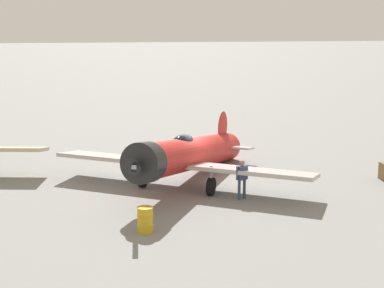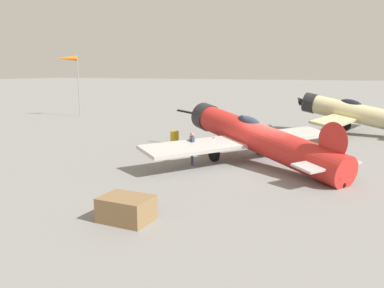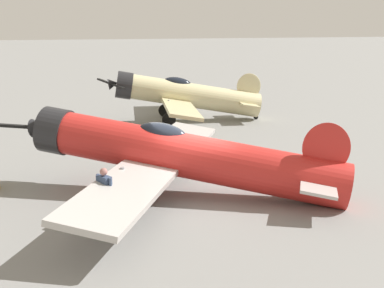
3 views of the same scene
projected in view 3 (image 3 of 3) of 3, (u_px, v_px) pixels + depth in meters
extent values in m
plane|color=gray|center=(192.00, 194.00, 17.01)|extent=(400.00, 400.00, 0.00)
cylinder|color=red|center=(192.00, 157.00, 16.69)|extent=(9.74, 6.96, 2.89)
cylinder|color=#232326|center=(56.00, 131.00, 17.63)|extent=(1.82, 1.99, 1.75)
cone|color=#232326|center=(40.00, 128.00, 17.76)|extent=(0.90, 0.92, 0.75)
cube|color=black|center=(36.00, 127.00, 17.79)|extent=(3.25, 0.48, 0.49)
ellipsoid|color=black|center=(162.00, 133.00, 16.73)|extent=(1.91, 1.59, 0.90)
cube|color=#BCB7B2|center=(157.00, 162.00, 17.03)|extent=(8.16, 11.34, 0.43)
ellipsoid|color=red|center=(326.00, 148.00, 15.60)|extent=(1.51, 1.02, 1.85)
cube|color=#BCB7B2|center=(318.00, 178.00, 15.88)|extent=(2.75, 3.46, 0.24)
cylinder|color=#999BA0|center=(123.00, 181.00, 15.64)|extent=(0.14, 0.14, 0.93)
cylinder|color=black|center=(123.00, 195.00, 15.75)|extent=(0.78, 0.60, 0.80)
cylinder|color=#999BA0|center=(154.00, 155.00, 18.79)|extent=(0.14, 0.14, 0.93)
cylinder|color=black|center=(154.00, 167.00, 18.90)|extent=(0.78, 0.60, 0.80)
cylinder|color=black|center=(343.00, 202.00, 15.88)|extent=(0.29, 0.23, 0.28)
cylinder|color=beige|center=(191.00, 95.00, 29.76)|extent=(8.71, 3.23, 2.86)
cylinder|color=#232326|center=(124.00, 85.00, 29.10)|extent=(1.46, 1.80, 1.72)
cone|color=#232326|center=(113.00, 84.00, 28.99)|extent=(0.78, 0.78, 0.75)
cube|color=black|center=(111.00, 84.00, 28.97)|extent=(1.14, 3.16, 0.39)
ellipsoid|color=black|center=(178.00, 83.00, 29.48)|extent=(1.91, 1.11, 0.95)
cube|color=#C6BC89|center=(175.00, 100.00, 29.69)|extent=(4.25, 12.42, 0.46)
ellipsoid|color=beige|center=(249.00, 86.00, 30.09)|extent=(1.73, 0.48, 1.83)
cube|color=#C6BC89|center=(245.00, 102.00, 30.30)|extent=(1.78, 3.55, 0.28)
cylinder|color=#999BA0|center=(169.00, 110.00, 28.13)|extent=(0.14, 0.14, 1.17)
cylinder|color=black|center=(169.00, 120.00, 28.27)|extent=(0.82, 0.36, 0.80)
cylinder|color=#999BA0|center=(165.00, 101.00, 31.29)|extent=(0.14, 0.14, 1.17)
cylinder|color=black|center=(165.00, 111.00, 31.43)|extent=(0.82, 0.36, 0.80)
cylinder|color=black|center=(256.00, 117.00, 30.61)|extent=(0.29, 0.16, 0.28)
cylinder|color=#384766|center=(102.00, 208.00, 14.51)|extent=(0.13, 0.13, 0.86)
cylinder|color=#384766|center=(109.00, 211.00, 14.31)|extent=(0.13, 0.13, 0.86)
cube|color=#384766|center=(104.00, 186.00, 14.24)|extent=(0.43, 0.52, 0.61)
sphere|color=#A36A63|center=(104.00, 172.00, 14.14)|extent=(0.23, 0.23, 0.23)
cylinder|color=#384766|center=(98.00, 183.00, 14.42)|extent=(0.09, 0.09, 0.57)
cylinder|color=#384766|center=(110.00, 188.00, 14.05)|extent=(0.09, 0.09, 0.57)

